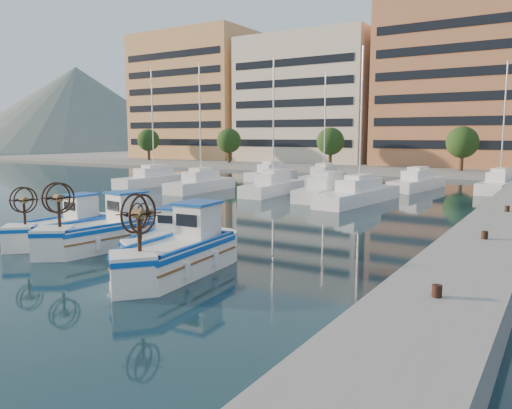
# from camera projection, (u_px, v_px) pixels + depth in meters

# --- Properties ---
(ground) EXTENTS (300.00, 300.00, 0.00)m
(ground) POSITION_uv_depth(u_px,v_px,m) (120.00, 258.00, 20.64)
(ground) COLOR #17353C
(ground) RESTS_ON ground
(quay) EXTENTS (3.00, 60.00, 1.20)m
(quay) POSITION_uv_depth(u_px,v_px,m) (491.00, 245.00, 20.46)
(quay) COLOR gray
(quay) RESTS_ON ground
(hill_west) EXTENTS (180.00, 180.00, 60.00)m
(hill_west) POSITION_uv_depth(u_px,v_px,m) (79.00, 149.00, 186.49)
(hill_west) COLOR slate
(hill_west) RESTS_ON ground
(yacht_marina) EXTENTS (40.03, 23.33, 11.50)m
(yacht_marina) POSITION_uv_depth(u_px,v_px,m) (335.00, 185.00, 45.77)
(yacht_marina) COLOR white
(yacht_marina) RESTS_ON ground
(fishing_boat_a) EXTENTS (1.96, 4.53, 2.81)m
(fishing_boat_a) POSITION_uv_depth(u_px,v_px,m) (63.00, 226.00, 23.77)
(fishing_boat_a) COLOR white
(fishing_boat_a) RESTS_ON ground
(fishing_boat_b) EXTENTS (2.73, 5.16, 3.14)m
(fishing_boat_b) POSITION_uv_depth(u_px,v_px,m) (105.00, 229.00, 22.46)
(fishing_boat_b) COLOR white
(fishing_boat_b) RESTS_ON ground
(fishing_boat_c) EXTENTS (2.49, 4.06, 2.46)m
(fishing_boat_c) POSITION_uv_depth(u_px,v_px,m) (162.00, 239.00, 21.22)
(fishing_boat_c) COLOR white
(fishing_boat_c) RESTS_ON ground
(fishing_boat_d) EXTENTS (2.49, 5.22, 3.20)m
(fishing_boat_d) POSITION_uv_depth(u_px,v_px,m) (180.00, 250.00, 18.28)
(fishing_boat_d) COLOR white
(fishing_boat_d) RESTS_ON ground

